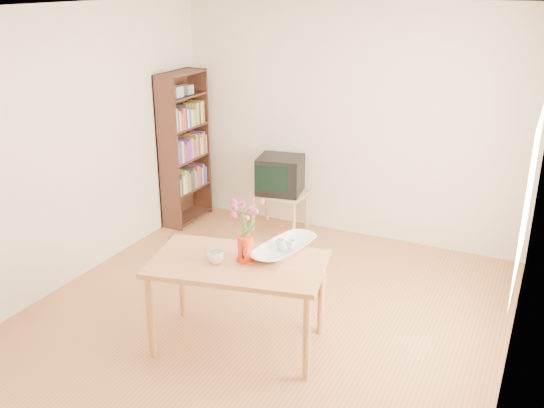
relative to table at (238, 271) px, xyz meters
The scene contains 11 objects.
room 0.73m from the table, 88.07° to the left, with size 4.50×4.50×4.50m.
table is the anchor object (origin of this frame).
tv_stand 2.44m from the table, 107.19° to the left, with size 0.60×0.45×0.46m.
bookshelf 2.81m from the table, 131.61° to the left, with size 0.28×0.70×1.80m.
pitcher 0.19m from the table, 42.77° to the left, with size 0.14×0.21×0.21m.
flowers 0.45m from the table, 42.03° to the left, with size 0.23×0.23×0.33m, color #DF3486, non-canonical shape.
mug 0.22m from the table, 145.85° to the right, with size 0.13×0.13×0.10m, color white.
bowl 0.50m from the table, 50.14° to the left, with size 0.44×0.44×0.42m, color white.
teacup_a 0.45m from the table, 54.85° to the left, with size 0.07×0.07×0.06m, color white.
teacup_b 0.51m from the table, 47.32° to the left, with size 0.07×0.07×0.06m, color white.
television 2.44m from the table, 107.09° to the left, with size 0.57×0.54×0.43m.
Camera 1 is at (2.09, -4.03, 2.82)m, focal length 40.00 mm.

